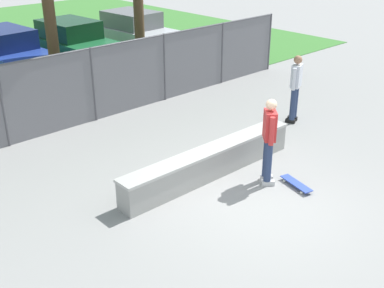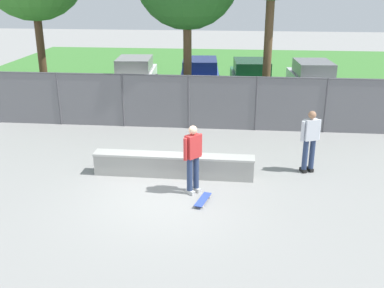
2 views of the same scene
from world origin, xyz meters
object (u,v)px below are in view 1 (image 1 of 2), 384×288
Objects in this scene: car_blue at (6,53)px; car_silver at (134,32)px; skateboarder at (269,138)px; bystander at (296,86)px; skateboard at (296,184)px; car_green at (72,43)px; concrete_ledge at (211,162)px.

car_blue is 1.00× the size of car_silver.
skateboarder and bystander have the same top height.
car_green reaches higher than skateboard.
concrete_ledge is at bearing -170.01° from bystander.
car_green is at bearing 76.16° from concrete_ledge.
skateboard is 12.07m from car_silver.
skateboarder reaches higher than car_blue.
bystander is (-1.46, -9.06, 0.17)m from car_silver.
concrete_ledge is at bearing -103.84° from car_green.
bystander is (2.85, 2.19, 0.94)m from skateboard.
car_green and car_silver have the same top height.
car_green is 2.86m from car_silver.
bystander reaches higher than skateboard.
skateboard is 11.35m from car_green.
skateboarder reaches higher than car_silver.
car_blue is 2.47m from car_green.
car_silver reaches higher than skateboard.
car_silver is at bearing 0.46° from car_green.
skateboarder reaches higher than skateboard.
skateboard is at bearing -97.33° from car_green.
bystander is at bearing -67.22° from car_blue.
concrete_ledge is 10.01m from car_green.
car_blue is at bearing 176.11° from car_green.
car_green is at bearing 98.83° from bystander.
concrete_ledge is 1.04× the size of car_silver.
car_green is (2.39, 9.70, 0.51)m from concrete_ledge.
skateboard is at bearing -58.23° from concrete_ledge.
car_silver is (2.86, 0.02, 0.00)m from car_green.
skateboarder is 11.66m from car_silver.
skateboard is 0.19× the size of car_green.
skateboarder is 0.42× the size of car_blue.
car_green is at bearing -3.89° from car_blue.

